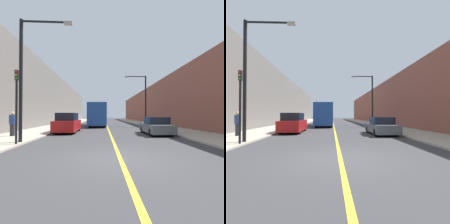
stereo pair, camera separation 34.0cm
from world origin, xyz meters
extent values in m
plane|color=#38383A|center=(0.00, 0.00, 0.00)|extent=(200.00, 200.00, 0.00)
cube|color=#A89E8C|center=(-7.06, 30.00, 0.05)|extent=(3.94, 72.00, 0.10)
cube|color=#A89E8C|center=(7.06, 30.00, 0.05)|extent=(3.94, 72.00, 0.10)
cube|color=#66605B|center=(-11.03, 30.00, 4.58)|extent=(4.00, 72.00, 9.16)
cube|color=brown|center=(11.03, 30.00, 3.80)|extent=(4.00, 72.00, 7.60)
cube|color=gold|center=(0.00, 30.00, 0.00)|extent=(0.16, 72.00, 0.01)
cube|color=#1E4793|center=(-1.38, 20.34, 1.78)|extent=(2.47, 10.71, 2.99)
cube|color=black|center=(-1.38, 15.01, 2.30)|extent=(2.10, 0.04, 1.34)
cylinder|color=black|center=(-2.34, 17.02, 0.48)|extent=(0.54, 0.95, 0.95)
cylinder|color=black|center=(-0.41, 17.02, 0.48)|extent=(0.54, 0.95, 0.95)
cylinder|color=black|center=(-2.34, 23.66, 0.48)|extent=(0.54, 0.95, 0.95)
cylinder|color=black|center=(-0.41, 23.66, 0.48)|extent=(0.54, 0.95, 0.95)
cube|color=maroon|center=(-3.95, 10.21, 0.67)|extent=(1.87, 4.91, 0.94)
cube|color=black|center=(-3.95, 9.96, 1.50)|extent=(1.65, 2.70, 0.71)
cube|color=black|center=(-3.95, 7.78, 0.84)|extent=(1.59, 0.04, 0.42)
cylinder|color=black|center=(-4.68, 8.68, 0.34)|extent=(0.41, 0.68, 0.68)
cylinder|color=black|center=(-3.21, 8.68, 0.34)|extent=(0.41, 0.68, 0.68)
cylinder|color=black|center=(-4.68, 11.73, 0.34)|extent=(0.41, 0.68, 0.68)
cylinder|color=black|center=(-3.21, 11.73, 0.34)|extent=(0.41, 0.68, 0.68)
cube|color=#51565B|center=(3.91, 8.28, 0.53)|extent=(1.87, 4.67, 0.70)
cube|color=black|center=(3.91, 8.05, 1.18)|extent=(1.65, 2.10, 0.59)
cube|color=black|center=(3.91, 5.98, 0.66)|extent=(1.59, 0.04, 0.31)
cylinder|color=black|center=(3.18, 6.83, 0.31)|extent=(0.41, 0.62, 0.62)
cylinder|color=black|center=(4.64, 6.83, 0.31)|extent=(0.41, 0.62, 0.62)
cylinder|color=black|center=(3.18, 9.73, 0.31)|extent=(0.41, 0.62, 0.62)
cylinder|color=black|center=(4.64, 9.73, 0.31)|extent=(0.41, 0.62, 0.62)
cylinder|color=black|center=(-5.39, 3.74, 3.66)|extent=(0.20, 0.20, 7.11)
cylinder|color=black|center=(-4.05, 3.74, 7.11)|extent=(2.69, 0.12, 0.12)
cube|color=#999993|center=(-2.70, 3.74, 7.06)|extent=(0.50, 0.24, 0.16)
cylinder|color=black|center=(5.39, 17.65, 3.64)|extent=(0.20, 0.20, 7.07)
cylinder|color=black|center=(4.05, 17.65, 7.07)|extent=(2.69, 0.12, 0.12)
cube|color=#999993|center=(2.70, 17.65, 7.02)|extent=(0.50, 0.24, 0.16)
cylinder|color=black|center=(-5.29, 3.05, 1.81)|extent=(0.12, 0.12, 3.42)
cube|color=black|center=(-5.29, 3.05, 3.80)|extent=(0.16, 0.16, 0.55)
cylinder|color=red|center=(-5.29, 2.96, 3.98)|extent=(0.11, 0.02, 0.11)
cylinder|color=gold|center=(-5.29, 2.96, 3.80)|extent=(0.11, 0.02, 0.11)
cylinder|color=green|center=(-5.29, 2.96, 3.62)|extent=(0.11, 0.02, 0.11)
cylinder|color=#2D2D33|center=(-7.44, 6.74, 0.54)|extent=(0.18, 0.18, 0.87)
cylinder|color=#2D2D33|center=(-7.26, 6.74, 0.54)|extent=(0.18, 0.18, 0.87)
cube|color=navy|center=(-7.35, 6.74, 1.31)|extent=(0.40, 0.22, 0.69)
sphere|color=tan|center=(-7.35, 6.74, 1.79)|extent=(0.25, 0.25, 0.25)
camera|label=1|loc=(-0.67, -6.57, 1.65)|focal=28.00mm
camera|label=2|loc=(-0.33, -6.59, 1.65)|focal=28.00mm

